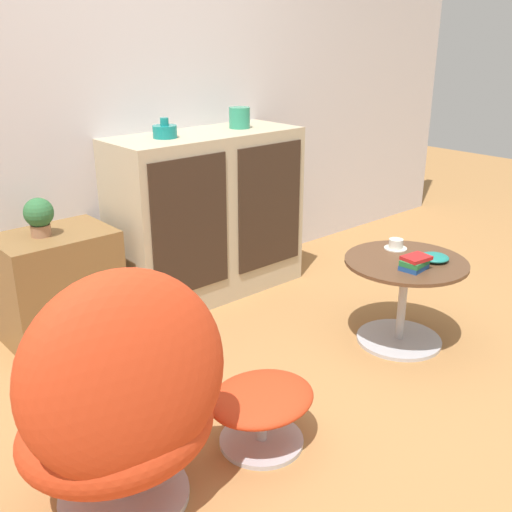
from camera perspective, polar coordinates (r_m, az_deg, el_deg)
The scene contains 13 objects.
ground_plane at distance 2.71m, azimuth 5.38°, elevation -14.85°, with size 12.00×12.00×0.00m, color #A87542.
wall_back at distance 3.53m, azimuth -14.26°, elevation 15.71°, with size 6.40×0.06×2.60m.
sideboard at distance 3.70m, azimuth -4.60°, elevation 3.90°, with size 1.19×0.49×1.01m.
tv_console at distance 3.35m, azimuth -18.22°, elevation -2.77°, with size 0.58×0.43×0.59m.
egg_chair at distance 2.05m, azimuth -12.64°, elevation -13.61°, with size 0.75×0.71×0.93m.
ottoman at distance 2.44m, azimuth 0.53°, elevation -13.93°, with size 0.44×0.38×0.26m.
coffee_table at distance 3.22m, azimuth 13.84°, elevation -3.31°, with size 0.63×0.63×0.47m.
vase_leftmost at distance 3.43m, azimuth -8.68°, elevation 11.69°, with size 0.14×0.14×0.11m.
vase_inner_left at distance 3.74m, azimuth -1.58°, elevation 13.03°, with size 0.13×0.13×0.13m.
potted_plant at distance 3.20m, azimuth -19.97°, elevation 3.67°, with size 0.15×0.15×0.20m.
teacup at distance 3.30m, azimuth 13.17°, elevation 1.03°, with size 0.12×0.12×0.05m.
book_stack at distance 3.03m, azimuth 14.88°, elevation -0.63°, with size 0.15×0.12×0.07m.
bowl at distance 3.18m, azimuth 16.63°, elevation -0.13°, with size 0.15×0.15×0.04m.
Camera 1 is at (-1.63, -1.48, 1.57)m, focal length 42.00 mm.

